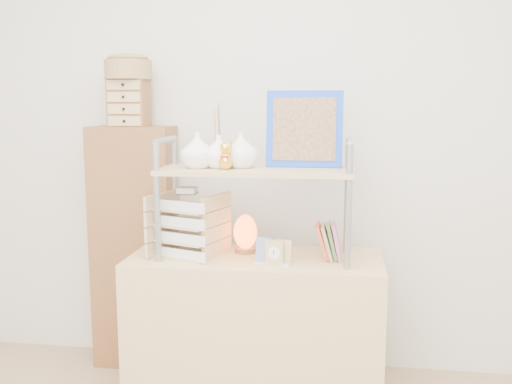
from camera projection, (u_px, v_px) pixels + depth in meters
room_shell at (218, 31)px, 1.78m from camera, size 3.42×3.41×2.61m
desk at (255, 331)px, 2.77m from camera, size 1.20×0.50×0.75m
cabinet at (135, 247)px, 3.19m from camera, size 0.45×0.24×1.35m
hutch at (247, 162)px, 2.67m from camera, size 0.90×0.34×0.78m
letter_tray at (188, 228)px, 2.72m from camera, size 0.34×0.34×0.33m
salt_lamp at (245, 233)px, 2.78m from camera, size 0.12×0.12×0.19m
desk_clock at (274, 253)px, 2.56m from camera, size 0.08×0.04×0.11m
postcard_stand at (273, 256)px, 2.59m from camera, size 0.17×0.09×0.12m
drawer_chest at (129, 103)px, 3.05m from camera, size 0.20×0.16×0.25m
woven_basket at (128, 70)px, 3.03m from camera, size 0.25×0.25×0.10m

